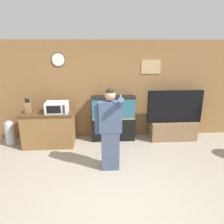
# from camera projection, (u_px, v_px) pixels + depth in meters

# --- Properties ---
(ground_plane) EXTENTS (18.00, 18.00, 0.00)m
(ground_plane) POSITION_uv_depth(u_px,v_px,m) (116.00, 190.00, 3.90)
(ground_plane) COLOR gray
(wall_back_paneled) EXTENTS (10.00, 0.08, 2.60)m
(wall_back_paneled) POSITION_uv_depth(u_px,v_px,m) (109.00, 90.00, 5.87)
(wall_back_paneled) COLOR olive
(wall_back_paneled) RESTS_ON ground_plane
(counter_island) EXTENTS (1.29, 0.63, 0.89)m
(counter_island) POSITION_uv_depth(u_px,v_px,m) (49.00, 129.00, 5.51)
(counter_island) COLOR brown
(counter_island) RESTS_ON ground_plane
(microwave) EXTENTS (0.53, 0.39, 0.26)m
(microwave) POSITION_uv_depth(u_px,v_px,m) (57.00, 107.00, 5.33)
(microwave) COLOR white
(microwave) RESTS_ON counter_island
(knife_block) EXTENTS (0.13, 0.10, 0.36)m
(knife_block) POSITION_uv_depth(u_px,v_px,m) (28.00, 107.00, 5.29)
(knife_block) COLOR olive
(knife_block) RESTS_ON counter_island
(aquarium_on_stand) EXTENTS (1.15, 0.37, 1.19)m
(aquarium_on_stand) POSITION_uv_depth(u_px,v_px,m) (113.00, 118.00, 5.82)
(aquarium_on_stand) COLOR black
(aquarium_on_stand) RESTS_ON ground_plane
(tv_on_stand) EXTENTS (1.47, 0.40, 1.36)m
(tv_on_stand) POSITION_uv_depth(u_px,v_px,m) (173.00, 125.00, 5.87)
(tv_on_stand) COLOR brown
(tv_on_stand) RESTS_ON ground_plane
(person_standing) EXTENTS (0.54, 0.41, 1.71)m
(person_standing) POSITION_uv_depth(u_px,v_px,m) (110.00, 129.00, 4.33)
(person_standing) COLOR #424C66
(person_standing) RESTS_ON ground_plane
(trash_bin) EXTENTS (0.25, 0.25, 0.64)m
(trash_bin) POSITION_uv_depth(u_px,v_px,m) (10.00, 132.00, 5.60)
(trash_bin) COLOR #B7B7BC
(trash_bin) RESTS_ON ground_plane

